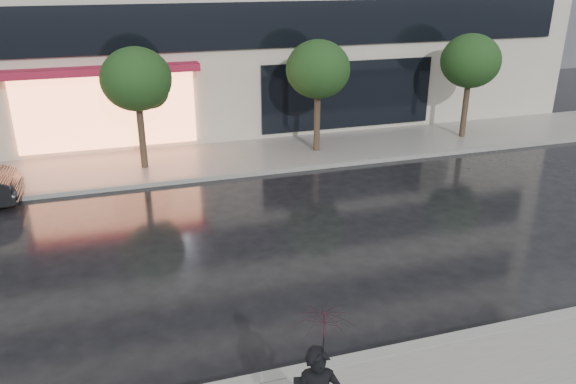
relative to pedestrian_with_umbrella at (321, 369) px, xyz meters
name	(u,v)px	position (x,y,z in m)	size (l,w,h in m)	color
ground	(349,327)	(1.61, 2.68, -1.53)	(120.00, 120.00, 0.00)	black
sidewalk_far	(233,158)	(1.61, 12.93, -1.47)	(60.00, 3.50, 0.12)	slate
curb_near	(373,357)	(1.61, 1.68, -1.46)	(60.00, 0.25, 0.14)	gray
curb_far	(244,174)	(1.61, 11.18, -1.46)	(60.00, 0.25, 0.14)	gray
tree_mid_west	(138,81)	(-1.33, 12.71, 1.39)	(2.20, 2.20, 3.99)	#33261C
tree_mid_east	(319,71)	(4.67, 12.71, 1.39)	(2.20, 2.20, 3.99)	#33261C
tree_far_east	(471,63)	(10.67, 12.71, 1.39)	(2.20, 2.20, 3.99)	#33261C
pedestrian_with_umbrella	(321,369)	(0.00, 0.00, 0.00)	(0.97, 0.98, 2.28)	black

